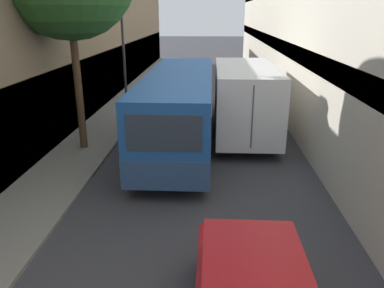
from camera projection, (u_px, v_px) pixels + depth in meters
name	position (u px, v px, depth m)	size (l,w,h in m)	color
ground_plane	(200.00, 142.00, 15.75)	(150.00, 150.00, 0.00)	#38383D
sidewalk_left	(93.00, 139.00, 15.96)	(2.28, 60.00, 0.11)	gray
building_left_shopfront	(30.00, 57.00, 14.93)	(2.40, 60.00, 7.65)	#847056
bus	(180.00, 108.00, 14.88)	(2.54, 10.13, 2.95)	#1E519E
box_truck	(243.00, 94.00, 16.98)	(2.47, 8.99, 3.05)	silver
panel_van	(182.00, 78.00, 24.42)	(1.89, 4.78, 1.98)	silver
street_lamp	(122.00, 18.00, 16.95)	(0.36, 0.80, 6.96)	#38383D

